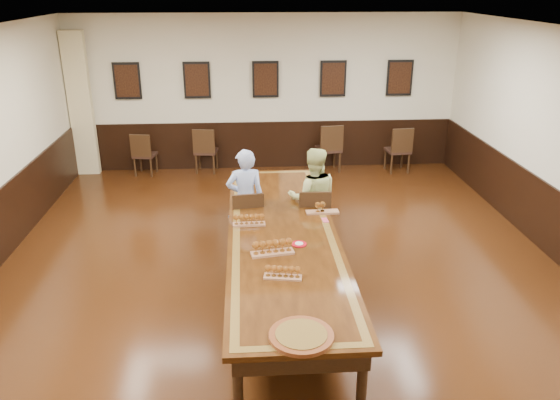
{
  "coord_description": "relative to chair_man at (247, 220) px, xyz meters",
  "views": [
    {
      "loc": [
        -0.46,
        -6.36,
        3.75
      ],
      "look_at": [
        0.0,
        0.5,
        1.0
      ],
      "focal_mm": 35.0,
      "sensor_mm": 36.0,
      "label": 1
    }
  ],
  "objects": [
    {
      "name": "floor",
      "position": [
        0.46,
        -1.04,
        -0.49
      ],
      "size": [
        8.0,
        10.0,
        0.02
      ],
      "primitive_type": "cube",
      "color": "black",
      "rests_on": "ground"
    },
    {
      "name": "ceiling",
      "position": [
        0.46,
        -1.04,
        2.73
      ],
      "size": [
        8.0,
        10.0,
        0.02
      ],
      "primitive_type": "cube",
      "color": "white",
      "rests_on": "floor"
    },
    {
      "name": "wall_back",
      "position": [
        0.46,
        3.97,
        1.12
      ],
      "size": [
        8.0,
        0.02,
        3.2
      ],
      "primitive_type": "cube",
      "color": "beige",
      "rests_on": "floor"
    },
    {
      "name": "chair_man",
      "position": [
        0.0,
        0.0,
        0.0
      ],
      "size": [
        0.51,
        0.54,
        0.96
      ],
      "primitive_type": null,
      "rotation": [
        0.0,
        0.0,
        3.26
      ],
      "color": "black",
      "rests_on": "floor"
    },
    {
      "name": "chair_woman",
      "position": [
        0.99,
        -0.02,
        0.01
      ],
      "size": [
        0.47,
        0.52,
        0.98
      ],
      "primitive_type": null,
      "rotation": [
        0.0,
        0.0,
        3.11
      ],
      "color": "black",
      "rests_on": "floor"
    },
    {
      "name": "spare_chair_a",
      "position": [
        -2.08,
        3.62,
        -0.03
      ],
      "size": [
        0.5,
        0.53,
        0.9
      ],
      "primitive_type": null,
      "rotation": [
        0.0,
        0.0,
        2.96
      ],
      "color": "black",
      "rests_on": "floor"
    },
    {
      "name": "spare_chair_b",
      "position": [
        -0.82,
        3.72,
        -0.0
      ],
      "size": [
        0.51,
        0.54,
        0.96
      ],
      "primitive_type": null,
      "rotation": [
        0.0,
        0.0,
        3.02
      ],
      "color": "black",
      "rests_on": "floor"
    },
    {
      "name": "spare_chair_c",
      "position": [
        1.76,
        3.6,
        0.03
      ],
      "size": [
        0.55,
        0.58,
        1.03
      ],
      "primitive_type": null,
      "rotation": [
        0.0,
        0.0,
        3.27
      ],
      "color": "black",
      "rests_on": "floor"
    },
    {
      "name": "spare_chair_d",
      "position": [
        3.21,
        3.47,
        0.01
      ],
      "size": [
        0.51,
        0.55,
        0.98
      ],
      "primitive_type": null,
      "rotation": [
        0.0,
        0.0,
        3.25
      ],
      "color": "black",
      "rests_on": "floor"
    },
    {
      "name": "person_man",
      "position": [
        -0.01,
        0.1,
        0.29
      ],
      "size": [
        0.6,
        0.43,
        1.54
      ],
      "primitive_type": "imported",
      "rotation": [
        0.0,
        0.0,
        3.26
      ],
      "color": "#5278CF",
      "rests_on": "floor"
    },
    {
      "name": "person_woman",
      "position": [
        0.99,
        0.08,
        0.29
      ],
      "size": [
        0.78,
        0.62,
        1.54
      ],
      "primitive_type": "imported",
      "rotation": [
        0.0,
        0.0,
        3.11
      ],
      "color": "#D3DE8A",
      "rests_on": "floor"
    },
    {
      "name": "pink_phone",
      "position": [
        1.06,
        -0.71,
        0.27
      ],
      "size": [
        0.09,
        0.15,
        0.01
      ],
      "primitive_type": "cube",
      "rotation": [
        0.0,
        0.0,
        0.09
      ],
      "color": "#CC4467",
      "rests_on": "conference_table"
    },
    {
      "name": "curtain",
      "position": [
        -3.29,
        3.78,
        0.97
      ],
      "size": [
        0.45,
        0.18,
        2.9
      ],
      "primitive_type": "cube",
      "color": "beige",
      "rests_on": "floor"
    },
    {
      "name": "wainscoting",
      "position": [
        0.46,
        -1.04,
        0.02
      ],
      "size": [
        8.0,
        10.0,
        1.0
      ],
      "color": "black",
      "rests_on": "floor"
    },
    {
      "name": "conference_table",
      "position": [
        0.46,
        -1.04,
        0.13
      ],
      "size": [
        1.4,
        5.0,
        0.76
      ],
      "color": "black",
      "rests_on": "floor"
    },
    {
      "name": "posters",
      "position": [
        0.46,
        3.9,
        1.42
      ],
      "size": [
        6.14,
        0.04,
        0.74
      ],
      "color": "black",
      "rests_on": "wall_back"
    },
    {
      "name": "flight_a",
      "position": [
        0.03,
        -0.8,
        0.34
      ],
      "size": [
        0.43,
        0.14,
        0.16
      ],
      "color": "#8E5B3B",
      "rests_on": "conference_table"
    },
    {
      "name": "flight_b",
      "position": [
        1.05,
        -0.45,
        0.35
      ],
      "size": [
        0.46,
        0.16,
        0.17
      ],
      "color": "#8E5B3B",
      "rests_on": "conference_table"
    },
    {
      "name": "flight_c",
      "position": [
        0.29,
        -1.65,
        0.36
      ],
      "size": [
        0.53,
        0.24,
        0.19
      ],
      "color": "#8E5B3B",
      "rests_on": "conference_table"
    },
    {
      "name": "flight_d",
      "position": [
        0.37,
        -2.22,
        0.34
      ],
      "size": [
        0.43,
        0.2,
        0.15
      ],
      "color": "#8E5B3B",
      "rests_on": "conference_table"
    },
    {
      "name": "red_plate_grp",
      "position": [
        0.63,
        -1.42,
        0.28
      ],
      "size": [
        0.18,
        0.18,
        0.02
      ],
      "color": "#B00B19",
      "rests_on": "conference_table"
    },
    {
      "name": "carved_platter",
      "position": [
        0.47,
        -3.3,
        0.29
      ],
      "size": [
        0.61,
        0.61,
        0.05
      ],
      "color": "#5F2913",
      "rests_on": "conference_table"
    }
  ]
}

